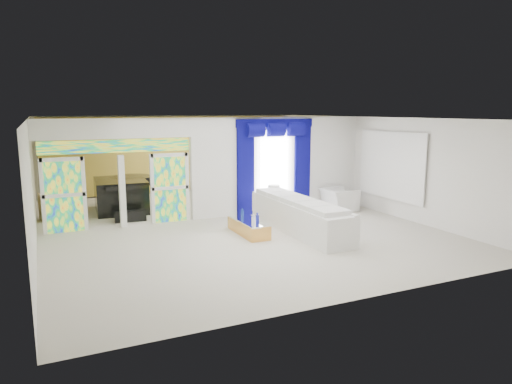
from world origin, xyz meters
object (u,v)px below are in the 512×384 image
white_sofa (299,217)px  grand_piano (121,195)px  coffee_table (248,227)px  armchair (339,199)px  console_table (282,209)px

white_sofa → grand_piano: 6.11m
coffee_table → armchair: bearing=21.3°
white_sofa → armchair: 3.12m
armchair → grand_piano: (-6.45, 2.87, 0.16)m
armchair → grand_piano: size_ratio=0.54×
coffee_table → console_table: 2.48m
white_sofa → console_table: 2.01m
armchair → white_sofa: bearing=127.9°
white_sofa → grand_piano: size_ratio=2.04×
white_sofa → coffee_table: bearing=168.0°
coffee_table → grand_piano: (-2.56, 4.39, 0.33)m
white_sofa → armchair: size_ratio=3.81×
white_sofa → coffee_table: white_sofa is taller
coffee_table → console_table: bearing=41.2°
coffee_table → grand_piano: size_ratio=0.81×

